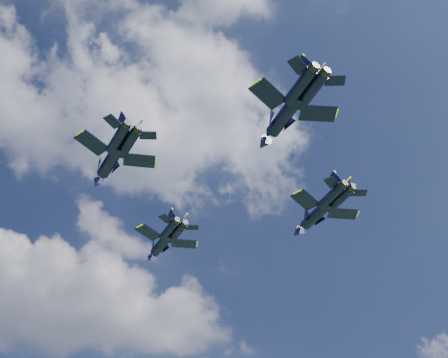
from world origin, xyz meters
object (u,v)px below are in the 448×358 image
jet_lead (161,245)px  jet_left (110,162)px  jet_slot (283,117)px  jet_right (315,215)px

jet_lead → jet_left: (-9.08, -20.50, -0.61)m
jet_left → jet_slot: size_ratio=0.94×
jet_left → jet_lead: bearing=45.4°
jet_lead → jet_right: bearing=-41.8°
jet_lead → jet_left: bearing=-133.6°
jet_lead → jet_left: 22.43m
jet_left → jet_right: 35.83m
jet_right → jet_slot: jet_right is taller
jet_left → jet_right: size_ratio=0.94×
jet_right → jet_left: bearing=178.0°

